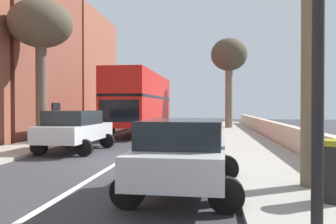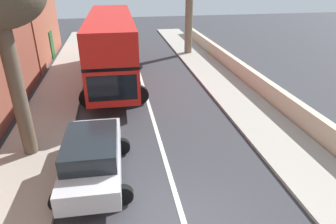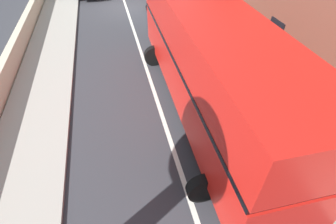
{
  "view_description": "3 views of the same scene",
  "coord_description": "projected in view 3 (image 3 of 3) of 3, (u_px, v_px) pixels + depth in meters",
  "views": [
    {
      "loc": [
        3.05,
        -11.4,
        1.86
      ],
      "look_at": [
        0.83,
        7.12,
        1.58
      ],
      "focal_mm": 37.94,
      "sensor_mm": 36.0,
      "label": 1
    },
    {
      "loc": [
        -1.53,
        -5.68,
        6.34
      ],
      "look_at": [
        0.26,
        4.22,
        1.55
      ],
      "focal_mm": 31.62,
      "sensor_mm": 36.0,
      "label": 2
    },
    {
      "loc": [
        1.52,
        19.97,
        6.83
      ],
      "look_at": [
        0.15,
        14.32,
        1.65
      ],
      "focal_mm": 26.87,
      "sensor_mm": 36.0,
      "label": 3
    }
  ],
  "objects": [
    {
      "name": "ground_plane",
      "position": [
        126.0,
        8.0,
        19.31
      ],
      "size": [
        84.0,
        84.0,
        0.0
      ],
      "primitive_type": "plane",
      "color": "#333338"
    },
    {
      "name": "sidewalk_left",
      "position": [
        187.0,
        2.0,
        20.13
      ],
      "size": [
        2.6,
        60.0,
        0.12
      ],
      "primitive_type": "cube",
      "color": "#9E998E",
      "rests_on": "ground"
    },
    {
      "name": "double_decker_bus",
      "position": [
        207.0,
        58.0,
        8.9
      ],
      "size": [
        3.66,
        11.41,
        4.06
      ],
      "color": "red",
      "rests_on": "ground"
    },
    {
      "name": "parked_car_silver_left_0",
      "position": [
        166.0,
        4.0,
        17.18
      ],
      "size": [
        2.52,
        4.46,
        1.7
      ],
      "color": "#B7BABF",
      "rests_on": "ground"
    },
    {
      "name": "sidewalk_right",
      "position": [
        59.0,
        12.0,
        18.42
      ],
      "size": [
        2.6,
        60.0,
        0.12
      ],
      "primitive_type": "cube",
      "color": "#9E998E",
      "rests_on": "ground"
    },
    {
      "name": "boundary_wall_right",
      "position": [
        35.0,
        8.0,
        17.84
      ],
      "size": [
        0.36,
        54.0,
        1.03
      ],
      "primitive_type": "cube",
      "color": "beige",
      "rests_on": "ground"
    },
    {
      "name": "road_centre_line",
      "position": [
        126.0,
        8.0,
        19.31
      ],
      "size": [
        0.16,
        54.0,
        0.01
      ],
      "primitive_type": "cube",
      "color": "silver",
      "rests_on": "ground"
    }
  ]
}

